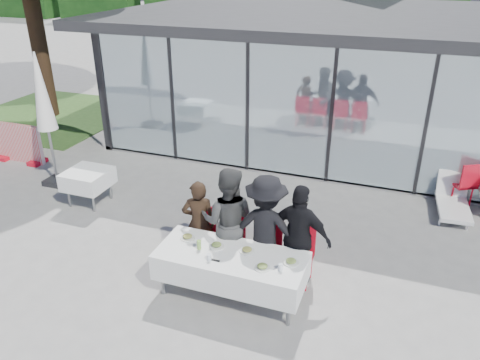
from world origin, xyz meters
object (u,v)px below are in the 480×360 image
diner_c (266,229)px  lounger (453,200)px  folded_eyeglasses (215,260)px  spare_chair_b (466,182)px  plate_b (217,245)px  spare_table_left (88,179)px  plate_d (291,262)px  diner_a (199,223)px  diner_chair_b (231,237)px  diner_d (299,237)px  diner_chair_d (300,251)px  juice_bottle (199,245)px  plate_a (188,237)px  diner_chair_a (202,231)px  plate_c (247,250)px  plate_extra (262,267)px  diner_b (228,221)px  market_umbrella (43,101)px  dining_table (231,266)px  diner_chair_c (267,244)px

diner_c → lounger: diner_c is taller
folded_eyeglasses → spare_chair_b: spare_chair_b is taller
plate_b → spare_table_left: bearing=155.2°
plate_d → spare_table_left: 5.10m
spare_chair_b → diner_a: bearing=-139.2°
folded_eyeglasses → diner_chair_b: bearing=98.0°
diner_d → plate_b: diner_d is taller
diner_a → diner_chair_d: size_ratio=1.57×
spare_chair_b → diner_chair_d: bearing=-126.1°
diner_a → diner_d: size_ratio=0.88×
diner_chair_b → diner_d: 1.23m
diner_a → juice_bottle: 0.74m
diner_chair_d → plate_a: 1.80m
plate_d → diner_chair_a: bearing=158.8°
plate_c → plate_extra: 0.47m
juice_bottle → spare_chair_b: spare_chair_b is taller
diner_chair_d → diner_d: bearing=-90.0°
spare_table_left → plate_b: bearing=-24.8°
diner_b → diner_d: 1.18m
plate_extra → market_umbrella: market_umbrella is taller
diner_chair_a → diner_d: size_ratio=0.56×
diner_b → plate_a: 0.70m
diner_chair_a → plate_d: (1.71, -0.66, 0.24)m
dining_table → diner_chair_d: diner_chair_d is taller
diner_chair_b → plate_extra: bearing=-47.6°
folded_eyeglasses → spare_table_left: (-3.75, 2.02, -0.20)m
diner_c → plate_a: bearing=18.5°
diner_chair_c → diner_chair_a: bearing=180.0°
diner_chair_d → diner_b: bearing=-174.3°
diner_chair_d → plate_a: size_ratio=4.23×
diner_c → plate_b: 0.82m
plate_d → market_umbrella: bearing=160.1°
plate_a → plate_b: (0.52, -0.06, 0.00)m
plate_a → juice_bottle: juice_bottle is taller
diner_a → diner_chair_a: (0.00, 0.12, -0.23)m
diner_chair_a → spare_table_left: 3.26m
dining_table → diner_chair_a: size_ratio=2.32×
folded_eyeglasses → lounger: bearing=50.9°
plate_a → plate_b: bearing=-6.4°
plate_c → lounger: plate_c is taller
diner_a → spare_chair_b: (4.35, 3.75, -0.23)m
market_umbrella → plate_extra: bearing=-23.3°
plate_c → plate_d: 0.70m
diner_chair_b → diner_c: (0.64, -0.12, 0.36)m
plate_d → market_umbrella: market_umbrella is taller
diner_d → spare_chair_b: bearing=-117.3°
diner_a → folded_eyeglasses: bearing=107.6°
dining_table → plate_a: 0.85m
plate_d → spare_chair_b: size_ratio=0.24×
diner_c → plate_d: 0.79m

